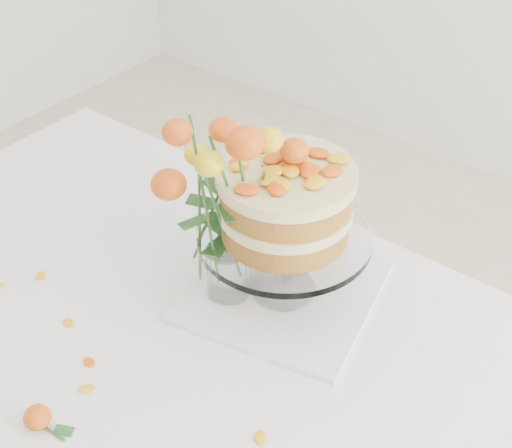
{
  "coord_description": "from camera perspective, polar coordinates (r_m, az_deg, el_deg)",
  "views": [
    {
      "loc": [
        0.7,
        -0.6,
        1.68
      ],
      "look_at": [
        0.1,
        0.17,
        0.92
      ],
      "focal_mm": 50.0,
      "sensor_mm": 36.0,
      "label": 1
    }
  ],
  "objects": [
    {
      "name": "table",
      "position": [
        1.37,
        -7.72,
        -10.12
      ],
      "size": [
        1.43,
        0.93,
        0.76
      ],
      "color": "tan",
      "rests_on": "ground"
    },
    {
      "name": "napkin",
      "position": [
        1.34,
        2.15,
        -5.4
      ],
      "size": [
        0.39,
        0.39,
        0.01
      ],
      "primitive_type": "cube",
      "rotation": [
        0.0,
        0.0,
        0.21
      ],
      "color": "silver",
      "rests_on": "table"
    },
    {
      "name": "cake_stand",
      "position": [
        1.22,
        2.36,
        1.21
      ],
      "size": [
        0.31,
        0.31,
        0.28
      ],
      "rotation": [
        0.0,
        0.0,
        -0.19
      ],
      "color": "white",
      "rests_on": "napkin"
    },
    {
      "name": "rose_vase",
      "position": [
        1.19,
        -2.42,
        2.75
      ],
      "size": [
        0.31,
        0.31,
        0.41
      ],
      "rotation": [
        0.0,
        0.0,
        0.19
      ],
      "color": "white",
      "rests_on": "table"
    },
    {
      "name": "loose_rose_far",
      "position": [
        1.19,
        -17.07,
        -14.56
      ],
      "size": [
        0.08,
        0.04,
        0.04
      ],
      "rotation": [
        0.0,
        0.0,
        0.05
      ],
      "color": "#CC3F09",
      "rests_on": "table"
    },
    {
      "name": "stray_petal_a",
      "position": [
        1.33,
        -14.77,
        -7.64
      ],
      "size": [
        0.03,
        0.02,
        0.0
      ],
      "primitive_type": "ellipsoid",
      "color": "#F0AD0F",
      "rests_on": "table"
    },
    {
      "name": "stray_petal_b",
      "position": [
        1.26,
        -13.21,
        -10.72
      ],
      "size": [
        0.03,
        0.02,
        0.0
      ],
      "primitive_type": "ellipsoid",
      "color": "#F0AD0F",
      "rests_on": "table"
    },
    {
      "name": "stray_petal_c",
      "position": [
        1.22,
        -13.37,
        -12.7
      ],
      "size": [
        0.03,
        0.02,
        0.0
      ],
      "primitive_type": "ellipsoid",
      "color": "#F0AD0F",
      "rests_on": "table"
    },
    {
      "name": "stray_petal_d",
      "position": [
        1.44,
        -16.83,
        -3.99
      ],
      "size": [
        0.03,
        0.02,
        0.0
      ],
      "primitive_type": "ellipsoid",
      "color": "#F0AD0F",
      "rests_on": "table"
    },
    {
      "name": "stray_petal_f",
      "position": [
        1.13,
        0.35,
        -16.7
      ],
      "size": [
        0.03,
        0.02,
        0.0
      ],
      "primitive_type": "ellipsoid",
      "color": "#F0AD0F",
      "rests_on": "table"
    }
  ]
}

